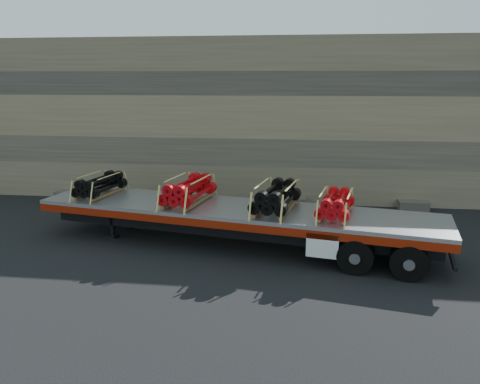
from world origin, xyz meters
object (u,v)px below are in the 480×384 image
object	(u,v)px
bundle_midfront	(188,191)
bundle_midrear	(276,198)
bundle_front	(100,185)
trailer	(234,226)
bundle_rear	(336,205)

from	to	relation	value
bundle_midfront	bundle_midrear	xyz separation A→B (m)	(2.90, -0.58, 0.00)
bundle_front	bundle_midrear	distance (m)	6.33
trailer	bundle_midfront	bearing A→B (deg)	180.00
bundle_midrear	bundle_rear	bearing A→B (deg)	-0.00
bundle_midfront	bundle_midrear	world-z (taller)	bundle_midrear
bundle_midrear	bundle_rear	size ratio (longest dim) A/B	1.18
trailer	bundle_midfront	world-z (taller)	bundle_midfront
bundle_midfront	bundle_front	bearing A→B (deg)	180.00
bundle_midfront	bundle_rear	bearing A→B (deg)	0.00
bundle_midfront	bundle_midrear	bearing A→B (deg)	0.00
trailer	bundle_front	bearing A→B (deg)	180.00
bundle_front	bundle_midfront	size ratio (longest dim) A/B	0.87
trailer	bundle_front	size ratio (longest dim) A/B	6.64
bundle_midfront	bundle_rear	distance (m)	4.78
trailer	bundle_rear	xyz separation A→B (m)	(3.12, -0.62, 0.99)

